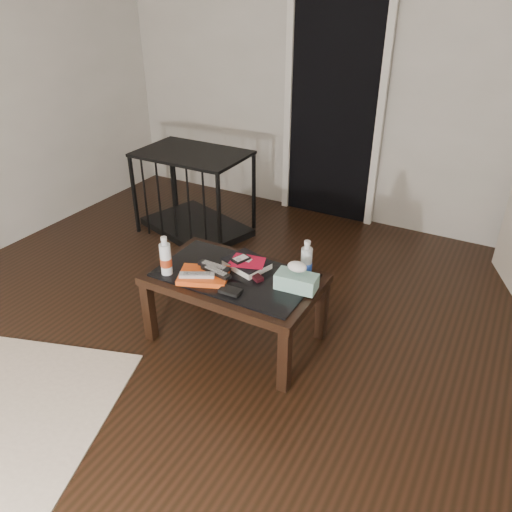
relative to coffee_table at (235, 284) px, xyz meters
The scene contains 17 objects.
ground 0.62m from the coffee_table, 66.87° to the right, with size 5.00×5.00×0.00m, color black.
room_shell 1.31m from the coffee_table, 66.87° to the right, with size 5.00×5.00×5.00m.
doorway 2.13m from the coffee_table, 96.00° to the left, with size 0.90×0.08×2.07m.
coffee_table is the anchor object (origin of this frame).
pet_crate 1.58m from the coffee_table, 133.88° to the left, with size 1.04×0.85×0.71m.
magazines 0.20m from the coffee_table, 138.50° to the right, with size 0.28×0.21×0.03m, color #EF5116.
remote_silver 0.25m from the coffee_table, 132.27° to the right, with size 0.20×0.05×0.02m, color #B2B3B7.
remote_black_front 0.15m from the coffee_table, 132.16° to the right, with size 0.20×0.05×0.02m, color black.
remote_black_back 0.16m from the coffee_table, 163.49° to the right, with size 0.20×0.05×0.02m, color black.
textbook 0.14m from the coffee_table, 78.89° to the left, with size 0.25×0.20×0.05m, color black.
dvd_mailers 0.16m from the coffee_table, 76.45° to the left, with size 0.19×0.14×0.01m, color #BA0C2B.
ipod 0.15m from the coffee_table, 94.35° to the left, with size 0.06×0.10×0.02m, color black.
flip_phone 0.15m from the coffee_table, ahead, with size 0.09×0.05×0.02m, color black.
wallet 0.21m from the coffee_table, 66.07° to the right, with size 0.12×0.07×0.02m, color black.
water_bottle_left 0.44m from the coffee_table, 152.96° to the right, with size 0.07×0.07×0.24m, color white.
water_bottle_right 0.45m from the coffee_table, 24.07° to the left, with size 0.07×0.07×0.24m, color silver.
tissue_box 0.40m from the coffee_table, ahead, with size 0.23×0.12×0.09m, color #248675.
Camera 1 is at (1.13, -1.68, 1.99)m, focal length 35.00 mm.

